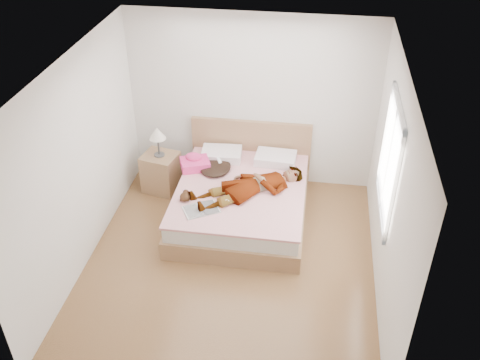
{
  "coord_description": "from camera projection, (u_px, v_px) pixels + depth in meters",
  "views": [
    {
      "loc": [
        0.88,
        -4.96,
        4.68
      ],
      "look_at": [
        0.0,
        0.85,
        0.7
      ],
      "focal_mm": 40.0,
      "sensor_mm": 36.0,
      "label": 1
    }
  ],
  "objects": [
    {
      "name": "woman",
      "position": [
        250.0,
        183.0,
        7.17
      ],
      "size": [
        1.71,
        1.46,
        0.23
      ],
      "primitive_type": "imported",
      "rotation": [
        0.0,
        0.0,
        -0.96
      ],
      "color": "white",
      "rests_on": "bed"
    },
    {
      "name": "magazine",
      "position": [
        201.0,
        209.0,
        6.86
      ],
      "size": [
        0.54,
        0.48,
        0.03
      ],
      "color": "silver",
      "rests_on": "bed"
    },
    {
      "name": "towel",
      "position": [
        195.0,
        162.0,
        7.66
      ],
      "size": [
        0.49,
        0.45,
        0.21
      ],
      "color": "#F84389",
      "rests_on": "bed"
    },
    {
      "name": "ground",
      "position": [
        230.0,
        262.0,
        6.79
      ],
      "size": [
        4.0,
        4.0,
        0.0
      ],
      "primitive_type": "plane",
      "color": "#53311A",
      "rests_on": "ground"
    },
    {
      "name": "room_shell",
      "position": [
        389.0,
        161.0,
        5.98
      ],
      "size": [
        4.0,
        4.0,
        4.0
      ],
      "color": "white",
      "rests_on": "ground"
    },
    {
      "name": "bed",
      "position": [
        242.0,
        198.0,
        7.49
      ],
      "size": [
        1.8,
        2.08,
        1.0
      ],
      "color": "brown",
      "rests_on": "ground"
    },
    {
      "name": "plush_toy",
      "position": [
        185.0,
        196.0,
        7.02
      ],
      "size": [
        0.14,
        0.21,
        0.11
      ],
      "color": "black",
      "rests_on": "bed"
    },
    {
      "name": "coffee_mug",
      "position": [
        225.0,
        201.0,
        6.96
      ],
      "size": [
        0.11,
        0.09,
        0.08
      ],
      "color": "white",
      "rests_on": "bed"
    },
    {
      "name": "nightstand",
      "position": [
        161.0,
        170.0,
        7.95
      ],
      "size": [
        0.57,
        0.53,
        1.05
      ],
      "color": "#8D6241",
      "rests_on": "ground"
    },
    {
      "name": "phone",
      "position": [
        219.0,
        160.0,
        7.52
      ],
      "size": [
        0.09,
        0.1,
        0.05
      ],
      "primitive_type": "cube",
      "rotation": [
        0.44,
        0.0,
        0.61
      ],
      "color": "silver",
      "rests_on": "bed"
    },
    {
      "name": "hair",
      "position": [
        215.0,
        167.0,
        7.65
      ],
      "size": [
        0.5,
        0.59,
        0.08
      ],
      "primitive_type": "ellipsoid",
      "rotation": [
        0.0,
        0.0,
        0.09
      ],
      "color": "black",
      "rests_on": "bed"
    }
  ]
}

